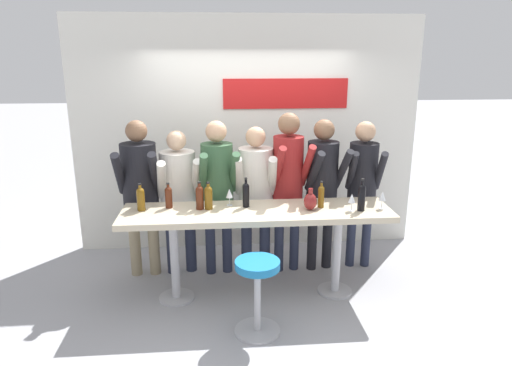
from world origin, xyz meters
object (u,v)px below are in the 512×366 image
(bar_stool, at_px, (257,285))
(decorative_vase, at_px, (310,201))
(person_center_right, at_px, (288,174))
(wine_bottle_2, at_px, (362,196))
(wine_glass_2, at_px, (352,199))
(wine_glass_1, at_px, (382,197))
(wine_bottle_0, at_px, (141,198))
(person_center, at_px, (256,185))
(person_center_left, at_px, (217,181))
(wine_bottle_5, at_px, (208,196))
(wine_glass_0, at_px, (229,194))
(wine_bottle_4, at_px, (321,195))
(person_far_left, at_px, (140,182))
(wine_bottle_3, at_px, (169,196))
(wine_bottle_6, at_px, (200,196))
(person_far_right, at_px, (363,178))
(person_left, at_px, (179,188))
(tasting_table, at_px, (257,222))
(person_right, at_px, (323,178))
(wine_bottle_1, at_px, (246,194))

(bar_stool, height_order, decorative_vase, decorative_vase)
(person_center_right, bearing_deg, bar_stool, -117.99)
(wine_bottle_2, xyz_separation_m, wine_glass_2, (-0.10, -0.00, -0.02))
(wine_bottle_2, xyz_separation_m, wine_glass_1, (0.22, 0.04, -0.02))
(bar_stool, relative_size, wine_bottle_0, 2.54)
(wine_glass_1, bearing_deg, person_center_right, 143.91)
(bar_stool, distance_m, person_center_right, 1.46)
(wine_bottle_0, xyz_separation_m, wine_bottle_2, (2.16, -0.18, 0.02))
(person_center, bearing_deg, person_center_left, -171.14)
(wine_bottle_5, height_order, wine_glass_0, wine_bottle_5)
(person_center_right, distance_m, wine_bottle_4, 0.59)
(person_far_left, relative_size, wine_glass_1, 9.99)
(wine_glass_0, bearing_deg, decorative_vase, -14.25)
(person_center_right, bearing_deg, wine_bottle_3, -169.67)
(wine_bottle_2, height_order, decorative_vase, wine_bottle_2)
(wine_bottle_2, height_order, wine_bottle_5, wine_bottle_2)
(wine_bottle_6, bearing_deg, person_far_left, 142.47)
(bar_stool, xyz_separation_m, wine_glass_1, (1.30, 0.59, 0.60))
(wine_bottle_2, xyz_separation_m, wine_bottle_5, (-1.50, 0.17, -0.02))
(person_far_left, xyz_separation_m, wine_glass_2, (2.15, -0.69, -0.03))
(wine_bottle_5, bearing_deg, wine_glass_2, -7.03)
(person_far_right, bearing_deg, person_left, -174.20)
(tasting_table, bearing_deg, wine_glass_2, -6.58)
(wine_bottle_0, xyz_separation_m, wine_bottle_6, (0.58, -0.01, 0.00))
(person_far_right, bearing_deg, wine_bottle_6, -157.62)
(tasting_table, bearing_deg, person_right, 35.76)
(wine_bottle_0, xyz_separation_m, wine_glass_2, (2.06, -0.19, -0.00))
(person_far_left, xyz_separation_m, wine_glass_0, (0.96, -0.42, -0.03))
(bar_stool, relative_size, person_far_left, 0.40)
(wine_bottle_4, distance_m, wine_glass_2, 0.31)
(person_center_left, height_order, wine_glass_2, person_center_left)
(wine_bottle_1, xyz_separation_m, wine_bottle_3, (-0.77, 0.03, -0.02))
(wine_bottle_5, height_order, wine_glass_2, wine_bottle_5)
(person_center_left, relative_size, wine_glass_2, 9.91)
(wine_glass_2, bearing_deg, wine_glass_1, 7.17)
(wine_bottle_6, bearing_deg, person_far_right, 15.94)
(person_center_left, relative_size, wine_bottle_5, 6.27)
(wine_bottle_1, bearing_deg, wine_glass_1, -7.30)
(wine_bottle_4, xyz_separation_m, wine_glass_2, (0.28, -0.13, 0.00))
(wine_glass_1, bearing_deg, person_center_left, 159.15)
(person_center_right, distance_m, wine_glass_1, 1.06)
(person_center_right, bearing_deg, tasting_table, -133.27)
(wine_bottle_2, xyz_separation_m, wine_bottle_6, (-1.59, 0.18, -0.02))
(person_center_right, xyz_separation_m, wine_bottle_3, (-1.27, -0.41, -0.09))
(person_center_right, distance_m, person_right, 0.39)
(wine_bottle_0, height_order, wine_bottle_4, wine_bottle_0)
(bar_stool, bearing_deg, person_far_left, 133.53)
(wine_bottle_3, relative_size, wine_bottle_4, 0.95)
(person_center_right, height_order, wine_glass_1, person_center_right)
(wine_bottle_6, bearing_deg, person_right, 20.11)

